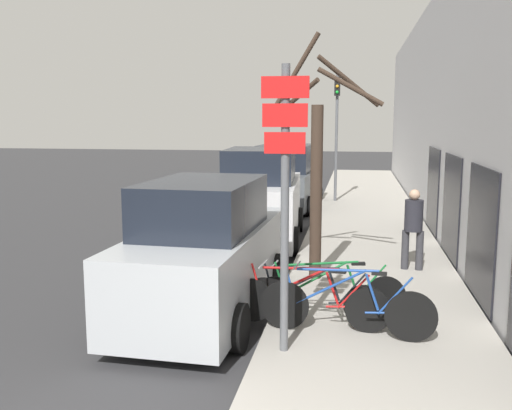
{
  "coord_description": "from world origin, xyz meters",
  "views": [
    {
      "loc": [
        2.21,
        -3.23,
        3.1
      ],
      "look_at": [
        0.62,
        5.86,
        1.69
      ],
      "focal_mm": 40.0,
      "sensor_mm": 36.0,
      "label": 1
    }
  ],
  "objects": [
    {
      "name": "ground_plane",
      "position": [
        0.0,
        11.2,
        0.0
      ],
      "size": [
        80.0,
        80.0,
        0.0
      ],
      "primitive_type": "plane",
      "color": "#333335"
    },
    {
      "name": "sidewalk_curb",
      "position": [
        2.6,
        14.0,
        0.07
      ],
      "size": [
        3.2,
        32.0,
        0.15
      ],
      "color": "#ADA89E",
      "rests_on": "ground"
    },
    {
      "name": "building_facade",
      "position": [
        4.35,
        13.92,
        3.22
      ],
      "size": [
        0.23,
        32.0,
        6.5
      ],
      "color": "#BCBCC1",
      "rests_on": "ground"
    },
    {
      "name": "signpost",
      "position": [
        1.36,
        3.67,
        2.16
      ],
      "size": [
        0.58,
        0.12,
        3.59
      ],
      "color": "#595B60",
      "rests_on": "sidewalk_curb"
    },
    {
      "name": "bicycle_0",
      "position": [
        2.13,
        4.33,
        0.56
      ],
      "size": [
        2.4,
        0.44,
        0.96
      ],
      "rotation": [
        0.0,
        0.0,
        1.46
      ],
      "color": "black",
      "rests_on": "sidewalk_curb"
    },
    {
      "name": "bicycle_1",
      "position": [
        1.6,
        4.56,
        0.53
      ],
      "size": [
        2.31,
        0.44,
        0.89
      ],
      "rotation": [
        0.0,
        0.0,
        1.47
      ],
      "color": "black",
      "rests_on": "sidewalk_curb"
    },
    {
      "name": "bicycle_2",
      "position": [
        1.66,
        4.79,
        0.51
      ],
      "size": [
        2.08,
        0.44,
        0.84
      ],
      "rotation": [
        0.0,
        0.0,
        1.48
      ],
      "color": "black",
      "rests_on": "sidewalk_curb"
    },
    {
      "name": "bicycle_3",
      "position": [
        1.88,
        4.99,
        0.53
      ],
      "size": [
        2.24,
        0.56,
        0.87
      ],
      "rotation": [
        0.0,
        0.0,
        1.75
      ],
      "color": "black",
      "rests_on": "sidewalk_curb"
    },
    {
      "name": "parked_car_0",
      "position": [
        -0.09,
        5.3,
        0.99
      ],
      "size": [
        2.08,
        4.7,
        2.16
      ],
      "rotation": [
        0.0,
        0.0,
        -0.04
      ],
      "color": "#B2B7BC",
      "rests_on": "ground"
    },
    {
      "name": "parked_car_1",
      "position": [
        -0.1,
        10.7,
        1.09
      ],
      "size": [
        2.24,
        4.63,
        2.36
      ],
      "rotation": [
        0.0,
        0.0,
        0.06
      ],
      "color": "silver",
      "rests_on": "ground"
    },
    {
      "name": "parked_car_2",
      "position": [
        -0.1,
        16.16,
        1.0
      ],
      "size": [
        2.27,
        4.53,
        2.21
      ],
      "rotation": [
        0.0,
        0.0,
        -0.06
      ],
      "color": "#51565B",
      "rests_on": "ground"
    },
    {
      "name": "pedestrian_near",
      "position": [
        3.35,
        8.05,
        1.07
      ],
      "size": [
        0.42,
        0.35,
        1.59
      ],
      "rotation": [
        0.0,
        0.0,
        -0.13
      ],
      "color": "#333338",
      "rests_on": "sidewalk_curb"
    },
    {
      "name": "street_tree",
      "position": [
        1.54,
        7.16,
        2.16
      ],
      "size": [
        1.99,
        0.72,
        4.46
      ],
      "color": "#3D2D23",
      "rests_on": "sidewalk_curb"
    },
    {
      "name": "traffic_light",
      "position": [
        1.51,
        17.32,
        3.03
      ],
      "size": [
        0.2,
        0.3,
        4.5
      ],
      "color": "#595B60",
      "rests_on": "sidewalk_curb"
    }
  ]
}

